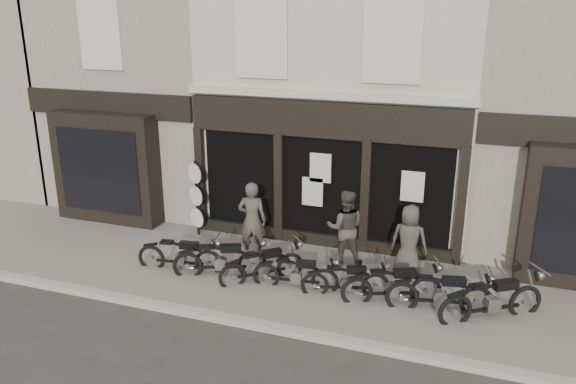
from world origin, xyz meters
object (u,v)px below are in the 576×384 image
(motorcycle_3, at_px, (296,276))
(motorcycle_6, at_px, (441,296))
(motorcycle_2, at_px, (263,268))
(motorcycle_4, at_px, (346,283))
(advert_sign_post, at_px, (197,202))
(man_right, at_px, (409,241))
(motorcycle_5, at_px, (393,289))
(motorcycle_7, at_px, (492,303))
(man_left, at_px, (252,220))
(motorcycle_1, at_px, (221,263))
(man_centre, at_px, (345,228))
(motorcycle_0, at_px, (181,258))

(motorcycle_3, bearing_deg, motorcycle_6, -6.93)
(motorcycle_2, xyz_separation_m, motorcycle_4, (1.97, -0.03, -0.02))
(motorcycle_6, distance_m, advert_sign_post, 6.96)
(motorcycle_6, xyz_separation_m, man_right, (-0.87, 1.37, 0.57))
(motorcycle_5, xyz_separation_m, advert_sign_post, (-5.66, 1.92, 0.67))
(motorcycle_7, bearing_deg, man_left, 135.61)
(motorcycle_1, xyz_separation_m, motorcycle_3, (1.86, -0.01, -0.04))
(motorcycle_7, bearing_deg, motorcycle_4, 146.63)
(motorcycle_5, xyz_separation_m, man_right, (0.12, 1.35, 0.57))
(motorcycle_3, relative_size, man_centre, 1.05)
(motorcycle_1, relative_size, motorcycle_5, 1.02)
(motorcycle_4, bearing_deg, motorcycle_1, 163.26)
(motorcycle_1, bearing_deg, man_right, -2.61)
(motorcycle_4, bearing_deg, man_right, 32.53)
(advert_sign_post, bearing_deg, man_centre, 17.37)
(motorcycle_6, height_order, man_centre, man_centre)
(motorcycle_1, height_order, motorcycle_6, motorcycle_1)
(motorcycle_0, relative_size, advert_sign_post, 0.94)
(motorcycle_4, xyz_separation_m, motorcycle_7, (3.00, -0.01, 0.07))
(motorcycle_0, bearing_deg, man_centre, 15.20)
(motorcycle_7, xyz_separation_m, man_centre, (-3.41, 1.49, 0.62))
(motorcycle_5, bearing_deg, motorcycle_1, 159.16)
(motorcycle_6, distance_m, motorcycle_7, 1.01)
(motorcycle_2, distance_m, advert_sign_post, 3.36)
(motorcycle_4, relative_size, man_right, 1.09)
(motorcycle_2, bearing_deg, motorcycle_6, -43.01)
(motorcycle_2, height_order, man_left, man_left)
(motorcycle_5, distance_m, man_right, 1.47)
(man_left, bearing_deg, motorcycle_4, 147.79)
(motorcycle_1, xyz_separation_m, motorcycle_5, (3.99, 0.07, -0.01))
(motorcycle_7, height_order, advert_sign_post, advert_sign_post)
(motorcycle_0, distance_m, advert_sign_post, 2.25)
(motorcycle_7, distance_m, man_right, 2.38)
(motorcycle_4, bearing_deg, motorcycle_3, 165.44)
(motorcycle_0, relative_size, motorcycle_4, 1.12)
(motorcycle_4, bearing_deg, motorcycle_5, -17.29)
(man_left, bearing_deg, motorcycle_1, 65.63)
(motorcycle_6, relative_size, advert_sign_post, 0.97)
(motorcycle_1, bearing_deg, motorcycle_0, 161.33)
(motorcycle_4, height_order, motorcycle_5, motorcycle_5)
(motorcycle_7, bearing_deg, motorcycle_2, 146.29)
(motorcycle_1, distance_m, advert_sign_post, 2.68)
(motorcycle_0, xyz_separation_m, motorcycle_4, (4.02, 0.11, -0.03))
(motorcycle_2, distance_m, motorcycle_5, 2.97)
(motorcycle_3, bearing_deg, man_left, 135.01)
(motorcycle_2, xyz_separation_m, advert_sign_post, (-2.68, 1.90, 0.69))
(motorcycle_4, relative_size, advert_sign_post, 0.84)
(motorcycle_2, bearing_deg, motorcycle_0, 141.75)
(motorcycle_2, relative_size, motorcycle_6, 0.77)
(motorcycle_7, relative_size, man_right, 1.19)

